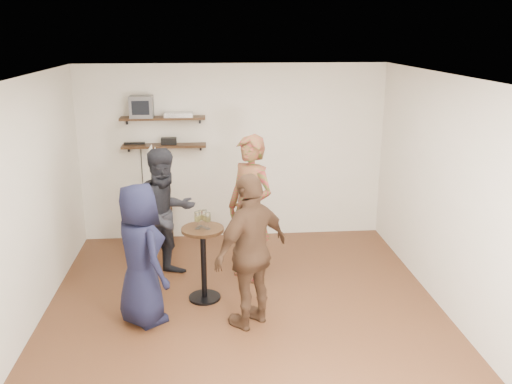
# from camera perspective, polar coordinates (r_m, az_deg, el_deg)

# --- Properties ---
(room) EXTENTS (4.58, 5.08, 2.68)m
(room) POSITION_cam_1_polar(r_m,az_deg,el_deg) (5.65, -1.23, -1.34)
(room) COLOR #4D2618
(room) RESTS_ON ground
(shelf_upper) EXTENTS (1.20, 0.25, 0.04)m
(shelf_upper) POSITION_cam_1_polar(r_m,az_deg,el_deg) (7.86, -9.78, 7.68)
(shelf_upper) COLOR black
(shelf_upper) RESTS_ON room
(shelf_lower) EXTENTS (1.20, 0.25, 0.04)m
(shelf_lower) POSITION_cam_1_polar(r_m,az_deg,el_deg) (7.93, -9.64, 4.82)
(shelf_lower) COLOR black
(shelf_lower) RESTS_ON room
(crt_monitor) EXTENTS (0.32, 0.30, 0.30)m
(crt_monitor) POSITION_cam_1_polar(r_m,az_deg,el_deg) (7.86, -11.95, 8.80)
(crt_monitor) COLOR #59595B
(crt_monitor) RESTS_ON shelf_upper
(dvd_deck) EXTENTS (0.40, 0.24, 0.06)m
(dvd_deck) POSITION_cam_1_polar(r_m,az_deg,el_deg) (7.84, -8.15, 8.08)
(dvd_deck) COLOR silver
(dvd_deck) RESTS_ON shelf_upper
(radio) EXTENTS (0.22, 0.10, 0.10)m
(radio) POSITION_cam_1_polar(r_m,az_deg,el_deg) (7.91, -9.16, 5.32)
(radio) COLOR black
(radio) RESTS_ON shelf_lower
(power_strip) EXTENTS (0.30, 0.05, 0.03)m
(power_strip) POSITION_cam_1_polar(r_m,az_deg,el_deg) (8.02, -12.68, 5.02)
(power_strip) COLOR black
(power_strip) RESTS_ON shelf_lower
(side_table) EXTENTS (0.65, 0.65, 0.64)m
(side_table) POSITION_cam_1_polar(r_m,az_deg,el_deg) (8.01, -10.59, -1.88)
(side_table) COLOR black
(side_table) RESTS_ON room
(vase_lilies) EXTENTS (0.19, 0.19, 0.90)m
(vase_lilies) POSITION_cam_1_polar(r_m,az_deg,el_deg) (7.90, -10.75, 0.80)
(vase_lilies) COLOR white
(vase_lilies) RESTS_ON side_table
(drinks_table) EXTENTS (0.49, 0.49, 0.89)m
(drinks_table) POSITION_cam_1_polar(r_m,az_deg,el_deg) (6.32, -5.56, -6.49)
(drinks_table) COLOR black
(drinks_table) RESTS_ON room
(wine_glass_fl) EXTENTS (0.07, 0.07, 0.20)m
(wine_glass_fl) POSITION_cam_1_polar(r_m,az_deg,el_deg) (6.14, -6.20, -2.66)
(wine_glass_fl) COLOR silver
(wine_glass_fl) RESTS_ON drinks_table
(wine_glass_fr) EXTENTS (0.06, 0.06, 0.19)m
(wine_glass_fr) POSITION_cam_1_polar(r_m,az_deg,el_deg) (6.12, -5.10, -2.74)
(wine_glass_fr) COLOR silver
(wine_glass_fr) RESTS_ON drinks_table
(wine_glass_bl) EXTENTS (0.06, 0.06, 0.19)m
(wine_glass_bl) POSITION_cam_1_polar(r_m,az_deg,el_deg) (6.21, -5.88, -2.51)
(wine_glass_bl) COLOR silver
(wine_glass_bl) RESTS_ON drinks_table
(wine_glass_br) EXTENTS (0.07, 0.07, 0.21)m
(wine_glass_br) POSITION_cam_1_polar(r_m,az_deg,el_deg) (6.15, -5.45, -2.53)
(wine_glass_br) COLOR silver
(wine_glass_br) RESTS_ON drinks_table
(person_plaid) EXTENTS (0.78, 0.80, 1.85)m
(person_plaid) POSITION_cam_1_polar(r_m,az_deg,el_deg) (6.71, -0.60, -1.79)
(person_plaid) COLOR maroon
(person_plaid) RESTS_ON room
(person_dark) EXTENTS (1.04, 0.99, 1.68)m
(person_dark) POSITION_cam_1_polar(r_m,az_deg,el_deg) (6.85, -9.45, -2.35)
(person_dark) COLOR black
(person_dark) RESTS_ON room
(person_navy) EXTENTS (0.84, 0.91, 1.55)m
(person_navy) POSITION_cam_1_polar(r_m,az_deg,el_deg) (5.87, -12.07, -6.48)
(person_navy) COLOR black
(person_navy) RESTS_ON room
(person_brown) EXTENTS (1.02, 0.95, 1.68)m
(person_brown) POSITION_cam_1_polar(r_m,az_deg,el_deg) (5.67, -0.47, -6.27)
(person_brown) COLOR #462D1E
(person_brown) RESTS_ON room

